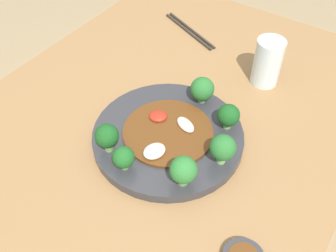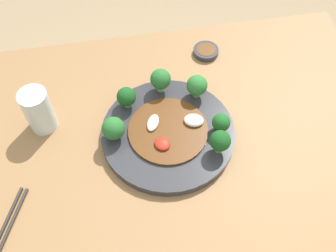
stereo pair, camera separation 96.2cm
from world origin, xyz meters
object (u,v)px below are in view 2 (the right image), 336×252
object	(u,v)px
broccoli_northwest	(126,97)
broccoli_southeast	(220,141)
plate	(168,133)
drinking_glass	(38,111)
broccoli_east	(221,123)
stirfry_center	(169,130)
broccoli_north	(161,79)
chopsticks	(3,235)
broccoli_northeast	(197,86)
broccoli_west	(113,129)
sauce_dish	(206,51)

from	to	relation	value
broccoli_northwest	broccoli_southeast	bearing A→B (deg)	-41.34
plate	drinking_glass	bearing A→B (deg)	163.59
broccoli_east	stirfry_center	bearing A→B (deg)	171.00
broccoli_north	broccoli_southeast	distance (m)	0.21
broccoli_southeast	chopsticks	distance (m)	0.48
broccoli_north	broccoli_northwest	bearing A→B (deg)	-158.91
broccoli_northeast	drinking_glass	bearing A→B (deg)	-178.85
chopsticks	broccoli_southeast	bearing A→B (deg)	12.66
broccoli_west	broccoli_east	distance (m)	0.24
broccoli_east	sauce_dish	distance (m)	0.27
plate	sauce_dish	world-z (taller)	plate
plate	chopsticks	distance (m)	0.40
broccoli_northeast	stirfry_center	bearing A→B (deg)	-132.37
broccoli_west	broccoli_east	bearing A→B (deg)	-5.80
broccoli_northeast	broccoli_southeast	xyz separation A→B (m)	(0.01, -0.16, 0.00)
sauce_dish	drinking_glass	bearing A→B (deg)	-159.41
plate	drinking_glass	xyz separation A→B (m)	(-0.28, 0.08, 0.05)
broccoli_northeast	broccoli_north	world-z (taller)	broccoli_north
chopsticks	sauce_dish	xyz separation A→B (m)	(0.51, 0.42, 0.00)
broccoli_east	broccoli_north	bearing A→B (deg)	128.64
broccoli_southeast	sauce_dish	size ratio (longest dim) A/B	0.92
broccoli_north	chopsticks	world-z (taller)	broccoli_north
broccoli_north	stirfry_center	size ratio (longest dim) A/B	0.35
plate	broccoli_north	xyz separation A→B (m)	(0.00, 0.12, 0.05)
broccoli_north	drinking_glass	bearing A→B (deg)	-172.00
broccoli_north	chopsticks	xyz separation A→B (m)	(-0.37, -0.30, -0.06)
broccoli_southeast	plate	bearing A→B (deg)	144.96
broccoli_west	stirfry_center	xyz separation A→B (m)	(0.12, -0.01, -0.03)
broccoli_west	broccoli_north	world-z (taller)	broccoli_north
broccoli_southeast	drinking_glass	xyz separation A→B (m)	(-0.38, 0.15, -0.00)
broccoli_northeast	broccoli_southeast	size ratio (longest dim) A/B	1.01
broccoli_northeast	stirfry_center	world-z (taller)	broccoli_northeast
broccoli_north	stirfry_center	distance (m)	0.13
sauce_dish	chopsticks	bearing A→B (deg)	-140.67
sauce_dish	broccoli_southeast	bearing A→B (deg)	-98.66
broccoli_southeast	broccoli_northwest	bearing A→B (deg)	138.66
plate	drinking_glass	distance (m)	0.30
broccoli_east	broccoli_west	bearing A→B (deg)	174.20
plate	broccoli_northeast	xyz separation A→B (m)	(0.09, 0.09, 0.05)
plate	sauce_dish	bearing A→B (deg)	58.80
broccoli_northeast	chopsticks	bearing A→B (deg)	-149.46
broccoli_southeast	sauce_dish	bearing A→B (deg)	81.34
broccoli_northeast	plate	bearing A→B (deg)	-133.48
broccoli_east	chopsticks	distance (m)	0.50
broccoli_east	plate	bearing A→B (deg)	171.32
stirfry_center	chopsticks	distance (m)	0.40
broccoli_southeast	sauce_dish	xyz separation A→B (m)	(0.05, 0.31, -0.05)
broccoli_north	chopsticks	bearing A→B (deg)	-140.99
broccoli_northwest	broccoli_east	bearing A→B (deg)	-28.45
broccoli_east	stirfry_center	size ratio (longest dim) A/B	0.27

